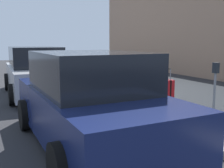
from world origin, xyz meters
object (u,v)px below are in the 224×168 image
(suitcase_maroon_6, at_px, (113,83))
(parking_meter, at_px, (215,84))
(suitcase_red_7, at_px, (107,80))
(fire_hydrant, at_px, (100,76))
(suitcase_red_0, at_px, (165,94))
(bollard_post, at_px, (90,75))
(suitcase_navy_2, at_px, (144,91))
(parked_car_silver_1, at_px, (36,73))
(suitcase_teal_3, at_px, (135,89))
(suitcase_black_4, at_px, (126,87))
(suitcase_olive_1, at_px, (153,92))
(parked_car_navy_0, at_px, (90,102))
(suitcase_silver_5, at_px, (122,84))

(suitcase_maroon_6, height_order, parking_meter, parking_meter)
(suitcase_maroon_6, distance_m, suitcase_red_7, 0.48)
(fire_hydrant, bearing_deg, suitcase_red_0, 179.46)
(bollard_post, bearing_deg, fire_hydrant, -167.54)
(suitcase_navy_2, relative_size, parked_car_silver_1, 0.18)
(suitcase_teal_3, xyz_separation_m, suitcase_red_7, (1.90, 0.04, 0.03))
(suitcase_black_4, height_order, parked_car_silver_1, parked_car_silver_1)
(suitcase_olive_1, bearing_deg, parked_car_navy_0, 122.52)
(parking_meter, relative_size, parked_car_navy_0, 0.29)
(fire_hydrant, bearing_deg, parked_car_navy_0, 154.59)
(suitcase_olive_1, xyz_separation_m, parking_meter, (-1.85, -0.28, 0.48))
(suitcase_navy_2, distance_m, suitcase_black_4, 0.95)
(suitcase_red_0, relative_size, suitcase_olive_1, 1.41)
(suitcase_teal_3, distance_m, parking_meter, 2.92)
(suitcase_red_0, height_order, suitcase_olive_1, suitcase_red_0)
(suitcase_red_0, distance_m, suitcase_red_7, 3.43)
(suitcase_maroon_6, bearing_deg, parked_car_silver_1, 63.51)
(parked_car_navy_0, bearing_deg, suitcase_maroon_6, -31.12)
(parking_meter, distance_m, parked_car_navy_0, 2.74)
(fire_hydrant, relative_size, bollard_post, 1.04)
(suitcase_maroon_6, xyz_separation_m, fire_hydrant, (1.21, -0.06, 0.14))
(suitcase_black_4, distance_m, suitcase_maroon_6, 0.97)
(suitcase_maroon_6, bearing_deg, suitcase_olive_1, -179.33)
(bollard_post, bearing_deg, suitcase_navy_2, -177.93)
(parked_car_navy_0, bearing_deg, parked_car_silver_1, 0.00)
(suitcase_red_0, height_order, suitcase_maroon_6, suitcase_red_0)
(suitcase_olive_1, height_order, bollard_post, suitcase_olive_1)
(suitcase_navy_2, xyz_separation_m, suitcase_maroon_6, (1.92, 0.05, -0.04))
(suitcase_teal_3, bearing_deg, fire_hydrant, 0.01)
(suitcase_red_7, bearing_deg, suitcase_black_4, 179.59)
(suitcase_navy_2, relative_size, suitcase_red_7, 0.97)
(suitcase_maroon_6, bearing_deg, suitcase_teal_3, -177.44)
(suitcase_navy_2, height_order, suitcase_black_4, suitcase_navy_2)
(suitcase_red_7, height_order, bollard_post, suitcase_red_7)
(suitcase_maroon_6, distance_m, parked_car_silver_1, 2.71)
(suitcase_navy_2, xyz_separation_m, suitcase_red_7, (2.40, 0.03, 0.01))
(suitcase_olive_1, relative_size, parked_car_silver_1, 0.16)
(suitcase_black_4, bearing_deg, parking_meter, -174.75)
(suitcase_teal_3, height_order, fire_hydrant, suitcase_teal_3)
(suitcase_red_0, bearing_deg, suitcase_navy_2, -1.48)
(suitcase_navy_2, xyz_separation_m, parking_meter, (-2.36, -0.26, 0.52))
(suitcase_navy_2, bearing_deg, suitcase_red_7, 0.73)
(suitcase_red_0, bearing_deg, parked_car_navy_0, 113.06)
(suitcase_red_0, relative_size, suitcase_black_4, 1.41)
(suitcase_silver_5, distance_m, parked_car_silver_1, 3.04)
(suitcase_navy_2, distance_m, parked_car_navy_0, 3.22)
(suitcase_olive_1, relative_size, parked_car_navy_0, 0.17)
(suitcase_navy_2, xyz_separation_m, suitcase_silver_5, (1.41, -0.05, 0.01))
(suitcase_teal_3, height_order, suitcase_red_7, suitcase_red_7)
(suitcase_navy_2, xyz_separation_m, bollard_post, (3.81, 0.14, 0.06))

